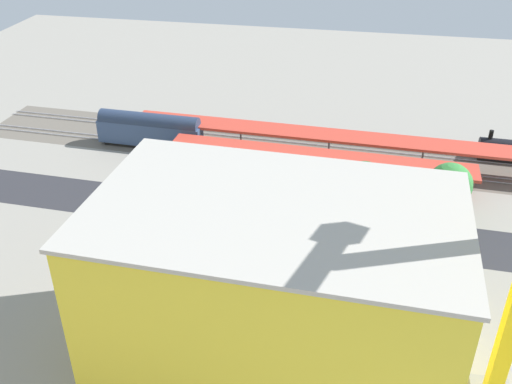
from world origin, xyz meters
name	(u,v)px	position (x,y,z in m)	size (l,w,h in m)	color
ground_plane	(312,214)	(0.00, 0.00, 0.00)	(195.79, 195.79, 0.00)	gray
rail_bed	(325,153)	(0.00, -19.46, 0.00)	(122.37, 14.67, 0.01)	#665E54
street_asphalt	(310,225)	(0.00, 2.88, 0.00)	(122.37, 9.00, 0.01)	#2D2D33
track_rails	(325,152)	(0.00, -19.46, 0.18)	(122.30, 12.50, 0.12)	#9E9EA8
platform_canopy_near	(319,157)	(0.38, -10.41, 3.83)	(47.24, 6.95, 4.08)	#C63D2D
platform_canopy_far	(330,135)	(-0.65, -17.35, 4.36)	(66.58, 7.18, 4.61)	#C63D2D
freight_coach_far	(150,129)	(29.81, -16.12, 3.25)	(18.34, 3.64, 6.18)	black
parked_car_0	(441,251)	(-17.03, 6.50, 0.80)	(4.62, 1.89, 1.81)	black
parked_car_1	(382,243)	(-9.75, 6.14, 0.77)	(4.75, 1.87, 1.70)	black
parked_car_2	(333,237)	(-3.46, 6.08, 0.76)	(4.77, 1.91, 1.68)	black
parked_car_3	(281,233)	(3.33, 6.49, 0.77)	(4.68, 1.79, 1.75)	black
parked_car_4	(230,227)	(10.30, 6.46, 0.80)	(4.33, 2.05, 1.81)	black
construction_building	(274,293)	(0.70, 28.02, 8.97)	(31.70, 19.53, 17.94)	yellow
construction_roof_slab	(276,209)	(0.70, 28.02, 18.14)	(32.30, 20.13, 0.40)	#B7B2A8
box_truck_0	(373,266)	(-8.69, 12.40, 1.59)	(9.02, 2.93, 3.24)	black
box_truck_1	(296,251)	(0.77, 11.39, 1.78)	(8.65, 2.63, 3.69)	black
box_truck_2	(189,244)	(14.13, 12.52, 1.72)	(9.69, 3.42, 3.50)	black
street_tree_0	(364,181)	(-6.69, -1.82, 5.12)	(5.54, 5.54, 7.90)	brown
street_tree_2	(450,185)	(-17.94, -1.76, 5.85)	(5.96, 5.96, 8.84)	brown
traffic_light	(177,204)	(17.06, 7.68, 4.29)	(0.50, 0.36, 6.45)	#333333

